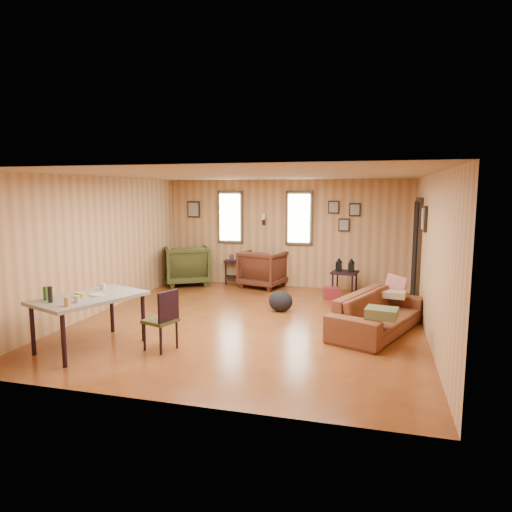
% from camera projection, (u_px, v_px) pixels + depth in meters
% --- Properties ---
extents(room, '(5.54, 6.04, 2.44)m').
position_uv_depth(room, '(264.00, 248.00, 7.58)').
color(room, brown).
rests_on(room, ground).
extents(sofa, '(1.32, 2.11, 0.80)m').
position_uv_depth(sofa, '(378.00, 306.00, 6.97)').
color(sofa, brown).
rests_on(sofa, ground).
extents(recliner_brown, '(1.08, 1.04, 0.92)m').
position_uv_depth(recliner_brown, '(264.00, 267.00, 10.24)').
color(recliner_brown, '#482215').
rests_on(recliner_brown, ground).
extents(recliner_green, '(1.30, 1.28, 1.00)m').
position_uv_depth(recliner_green, '(186.00, 263.00, 10.52)').
color(recliner_green, '#363B1A').
rests_on(recliner_green, ground).
extents(end_table, '(0.61, 0.57, 0.69)m').
position_uv_depth(end_table, '(237.00, 267.00, 10.64)').
color(end_table, black).
rests_on(end_table, ground).
extents(side_table, '(0.57, 0.57, 0.80)m').
position_uv_depth(side_table, '(345.00, 270.00, 9.32)').
color(side_table, black).
rests_on(side_table, ground).
extents(cooler, '(0.36, 0.28, 0.23)m').
position_uv_depth(cooler, '(332.00, 293.00, 9.14)').
color(cooler, maroon).
rests_on(cooler, ground).
extents(backpack, '(0.50, 0.42, 0.38)m').
position_uv_depth(backpack, '(281.00, 301.00, 8.18)').
color(backpack, black).
rests_on(backpack, ground).
extents(sofa_pillows, '(0.65, 1.84, 0.38)m').
position_uv_depth(sofa_pillows, '(389.00, 300.00, 6.91)').
color(sofa_pillows, '#4D502D').
rests_on(sofa_pillows, sofa).
extents(dining_table, '(1.31, 1.64, 0.94)m').
position_uv_depth(dining_table, '(88.00, 301.00, 6.21)').
color(dining_table, gray).
rests_on(dining_table, ground).
extents(dining_chair, '(0.48, 0.48, 0.83)m').
position_uv_depth(dining_chair, '(164.00, 317.00, 6.14)').
color(dining_chair, '#363B1A').
rests_on(dining_chair, ground).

